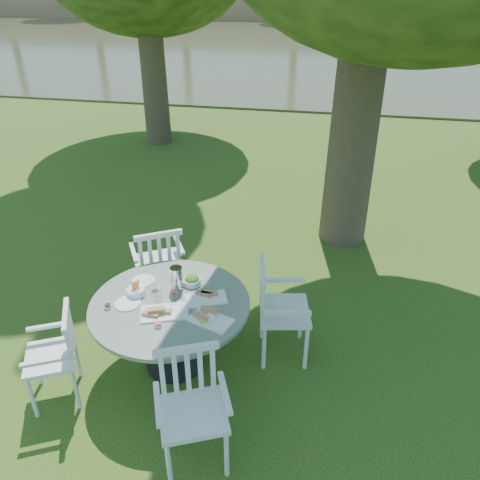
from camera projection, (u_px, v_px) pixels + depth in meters
name	position (u px, v px, depth m)	size (l,w,h in m)	color
ground	(236.00, 314.00, 5.29)	(140.00, 140.00, 0.00)	#1D380B
table	(171.00, 314.00, 4.32)	(1.46, 1.46, 0.74)	black
chair_ne	(274.00, 305.00, 4.46)	(0.57, 0.60, 1.01)	silver
chair_nw	(159.00, 261.00, 5.15)	(0.68, 0.67, 1.00)	silver
chair_sw	(60.00, 349.00, 4.03)	(0.58, 0.60, 0.90)	silver
chair_se	(191.00, 398.00, 3.52)	(0.63, 0.62, 0.97)	silver
tableware	(172.00, 293.00, 4.30)	(1.19, 0.78, 0.23)	white
river	(326.00, 47.00, 24.87)	(100.00, 28.00, 0.12)	#393B22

